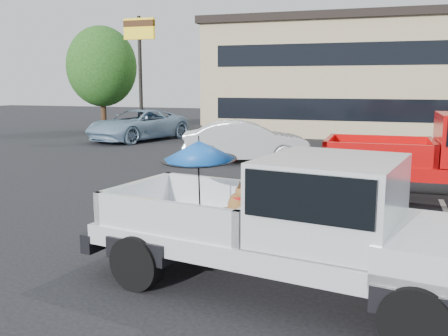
{
  "coord_description": "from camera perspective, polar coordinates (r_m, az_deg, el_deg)",
  "views": [
    {
      "loc": [
        1.65,
        -8.41,
        2.8
      ],
      "look_at": [
        -1.09,
        -0.03,
        1.3
      ],
      "focal_mm": 40.0,
      "sensor_mm": 36.0,
      "label": 1
    }
  ],
  "objects": [
    {
      "name": "ground",
      "position": [
        9.02,
        6.74,
        -8.5
      ],
      "size": [
        90.0,
        90.0,
        0.0
      ],
      "primitive_type": "plane",
      "color": "black",
      "rests_on": "ground"
    },
    {
      "name": "stripe_left",
      "position": [
        11.74,
        -5.81,
        -4.18
      ],
      "size": [
        0.12,
        5.0,
        0.01
      ],
      "primitive_type": "cube",
      "color": "silver",
      "rests_on": "ground"
    },
    {
      "name": "motel_building",
      "position": [
        29.4,
        19.07,
        9.94
      ],
      "size": [
        20.4,
        8.4,
        6.3
      ],
      "color": "tan",
      "rests_on": "ground"
    },
    {
      "name": "motel_sign",
      "position": [
        25.32,
        -9.63,
        13.73
      ],
      "size": [
        1.6,
        0.22,
        6.0
      ],
      "color": "black",
      "rests_on": "ground"
    },
    {
      "name": "tree_left",
      "position": [
        29.85,
        -13.8,
        11.18
      ],
      "size": [
        3.96,
        3.96,
        6.02
      ],
      "color": "#332114",
      "rests_on": "ground"
    },
    {
      "name": "silver_pickup",
      "position": [
        6.65,
        10.06,
        -5.75
      ],
      "size": [
        5.95,
        2.93,
        2.06
      ],
      "rotation": [
        0.0,
        0.0,
        -0.18
      ],
      "color": "black",
      "rests_on": "ground"
    },
    {
      "name": "silver_sedan",
      "position": [
        17.84,
        2.52,
        3.02
      ],
      "size": [
        4.76,
        2.94,
        1.48
      ],
      "primitive_type": "imported",
      "rotation": [
        0.0,
        0.0,
        1.9
      ],
      "color": "silver",
      "rests_on": "ground"
    },
    {
      "name": "blue_suv",
      "position": [
        25.14,
        -9.83,
        4.86
      ],
      "size": [
        4.04,
        5.94,
        1.51
      ],
      "primitive_type": "imported",
      "rotation": [
        0.0,
        0.0,
        -0.31
      ],
      "color": "#7B9CB8",
      "rests_on": "ground"
    }
  ]
}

